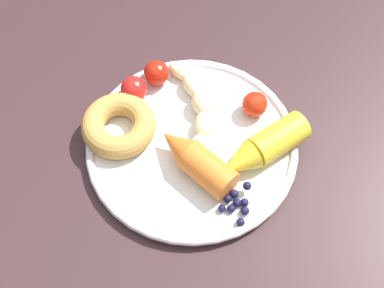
{
  "coord_description": "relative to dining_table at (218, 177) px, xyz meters",
  "views": [
    {
      "loc": [
        0.31,
        -0.18,
        1.37
      ],
      "look_at": [
        -0.02,
        -0.04,
        0.75
      ],
      "focal_mm": 49.42,
      "sensor_mm": 36.0,
      "label": 1
    }
  ],
  "objects": [
    {
      "name": "dining_table",
      "position": [
        0.0,
        0.0,
        0.0
      ],
      "size": [
        1.23,
        0.78,
        0.74
      ],
      "color": "#372225",
      "rests_on": "ground_plane"
    },
    {
      "name": "carrot_yellow",
      "position": [
        0.04,
        0.04,
        0.12
      ],
      "size": [
        0.07,
        0.13,
        0.04
      ],
      "color": "yellow",
      "rests_on": "plate"
    },
    {
      "name": "blueberry_pile",
      "position": [
        0.08,
        -0.02,
        0.11
      ],
      "size": [
        0.06,
        0.05,
        0.02
      ],
      "color": "#191638",
      "rests_on": "plate"
    },
    {
      "name": "tomato_near",
      "position": [
        -0.12,
        -0.08,
        0.12
      ],
      "size": [
        0.04,
        0.04,
        0.04
      ],
      "primitive_type": "sphere",
      "color": "red",
      "rests_on": "plate"
    },
    {
      "name": "donut",
      "position": [
        -0.07,
        -0.12,
        0.11
      ],
      "size": [
        0.14,
        0.14,
        0.03
      ],
      "primitive_type": "torus",
      "rotation": [
        0.0,
        0.0,
        2.43
      ],
      "color": "#C69044",
      "rests_on": "plate"
    },
    {
      "name": "tomato_mid",
      "position": [
        -0.13,
        -0.04,
        0.12
      ],
      "size": [
        0.04,
        0.04,
        0.04
      ],
      "primitive_type": "sphere",
      "color": "red",
      "rests_on": "plate"
    },
    {
      "name": "carrot_orange",
      "position": [
        0.02,
        -0.05,
        0.12
      ],
      "size": [
        0.12,
        0.09,
        0.04
      ],
      "color": "orange",
      "rests_on": "plate"
    },
    {
      "name": "plate",
      "position": [
        -0.02,
        -0.04,
        0.1
      ],
      "size": [
        0.29,
        0.29,
        0.02
      ],
      "color": "white",
      "rests_on": "dining_table"
    },
    {
      "name": "banana",
      "position": [
        -0.07,
        -0.01,
        0.11
      ],
      "size": [
        0.17,
        0.07,
        0.03
      ],
      "color": "#F8E9AA",
      "rests_on": "plate"
    },
    {
      "name": "tomato_far",
      "position": [
        -0.03,
        0.06,
        0.12
      ],
      "size": [
        0.04,
        0.04,
        0.04
      ],
      "primitive_type": "sphere",
      "color": "red",
      "rests_on": "plate"
    }
  ]
}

